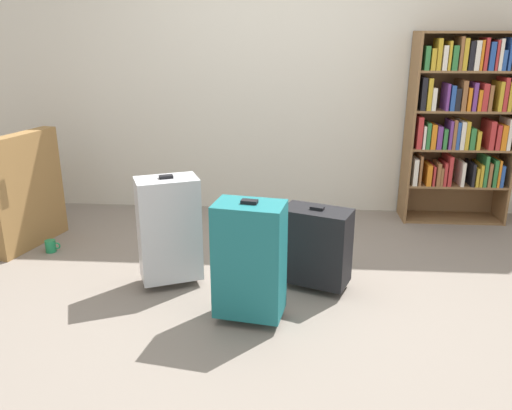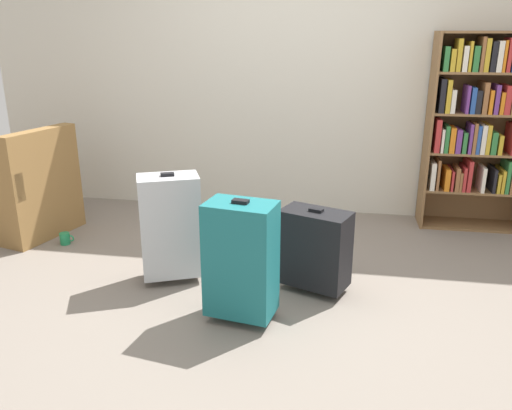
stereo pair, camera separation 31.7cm
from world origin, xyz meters
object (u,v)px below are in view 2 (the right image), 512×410
object	(u,v)px
bookshelf	(483,123)
armchair	(24,196)
suitcase_black	(315,248)
mug	(65,238)
suitcase_silver	(170,226)
suitcase_teal	(241,259)

from	to	relation	value
bookshelf	armchair	xyz separation A→B (m)	(-3.76, -0.79, -0.59)
bookshelf	suitcase_black	distance (m)	2.02
armchair	mug	world-z (taller)	armchair
bookshelf	armchair	size ratio (longest dim) A/B	1.82
bookshelf	armchair	world-z (taller)	bookshelf
armchair	suitcase_black	distance (m)	2.56
suitcase_black	suitcase_silver	world-z (taller)	suitcase_silver
mug	suitcase_black	distance (m)	2.09
mug	suitcase_silver	distance (m)	1.20
mug	suitcase_black	bearing A→B (deg)	-12.38
bookshelf	suitcase_teal	distance (m)	2.57
suitcase_black	suitcase_silver	xyz separation A→B (m)	(-0.97, -0.01, 0.10)
armchair	bookshelf	bearing A→B (deg)	11.83
mug	suitcase_teal	xyz separation A→B (m)	(1.62, -0.88, 0.34)
armchair	suitcase_silver	xyz separation A→B (m)	(1.51, -0.65, 0.08)
suitcase_black	armchair	bearing A→B (deg)	165.36
bookshelf	suitcase_black	bearing A→B (deg)	-131.90
suitcase_black	suitcase_silver	bearing A→B (deg)	-179.53
bookshelf	suitcase_teal	xyz separation A→B (m)	(-1.69, -1.87, -0.52)
bookshelf	armchair	bearing A→B (deg)	-168.17
armchair	suitcase_teal	size ratio (longest dim) A/B	1.20
armchair	suitcase_teal	xyz separation A→B (m)	(2.07, -1.08, 0.07)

